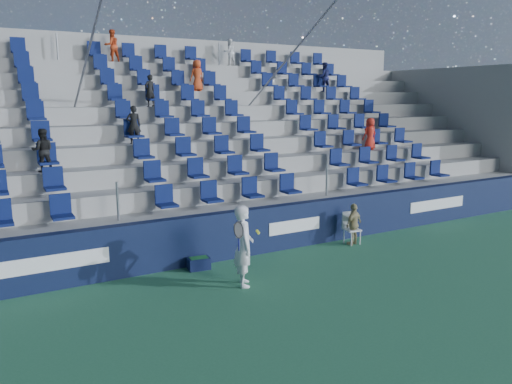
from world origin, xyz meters
The scene contains 7 objects.
ground centered at (0.00, 0.00, 0.00)m, with size 70.00×70.00×0.00m, color #31744C.
sponsor_wall centered at (0.00, 3.15, 0.60)m, with size 24.00×0.32×1.20m.
grandstand centered at (0.00, 8.24, 2.13)m, with size 24.00×8.17×6.63m.
tennis_player centered at (-0.94, 1.33, 0.89)m, with size 0.71×0.75×1.77m.
line_judge_chair centered at (3.12, 2.64, 0.51)m, with size 0.43×0.44×0.89m.
line_judge centered at (3.12, 2.50, 0.58)m, with size 0.68×0.28×1.15m, color tan.
ball_bin centered at (-1.38, 2.75, 0.16)m, with size 0.55×0.39×0.29m.
Camera 1 is at (-5.77, -7.69, 4.01)m, focal length 35.00 mm.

